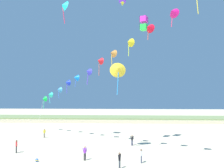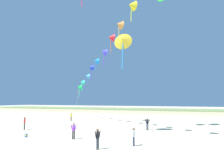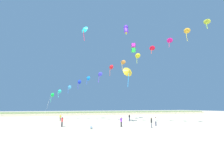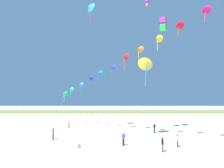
{
  "view_description": "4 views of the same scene",
  "coord_description": "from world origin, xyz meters",
  "px_view_note": "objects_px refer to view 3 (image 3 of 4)",
  "views": [
    {
      "loc": [
        3.41,
        -20.27,
        7.05
      ],
      "look_at": [
        1.56,
        8.91,
        8.66
      ],
      "focal_mm": 38.0,
      "sensor_mm": 36.0,
      "label": 1
    },
    {
      "loc": [
        9.5,
        -10.62,
        3.74
      ],
      "look_at": [
        0.83,
        10.95,
        5.66
      ],
      "focal_mm": 32.0,
      "sensor_mm": 36.0,
      "label": 2
    },
    {
      "loc": [
        -10.73,
        -17.35,
        3.2
      ],
      "look_at": [
        -1.09,
        11.74,
        7.96
      ],
      "focal_mm": 24.0,
      "sensor_mm": 36.0,
      "label": 3
    },
    {
      "loc": [
        -2.52,
        -17.86,
        5.7
      ],
      "look_at": [
        -2.69,
        10.26,
        7.62
      ],
      "focal_mm": 32.0,
      "sensor_mm": 36.0,
      "label": 4
    }
  ],
  "objects_px": {
    "person_mid_center": "(60,117)",
    "large_kite_high_solo": "(133,48)",
    "person_far_left": "(121,121)",
    "large_kite_outer_drift": "(126,30)",
    "person_near_left": "(156,121)",
    "person_far_center": "(129,117)",
    "large_kite_low_lead": "(84,29)",
    "person_near_right": "(62,121)",
    "large_kite_mid_trail": "(128,71)",
    "beach_ball": "(91,128)",
    "person_far_right": "(151,122)"
  },
  "relations": [
    {
      "from": "person_mid_center",
      "to": "beach_ball",
      "type": "distance_m",
      "value": 15.75
    },
    {
      "from": "large_kite_mid_trail",
      "to": "large_kite_low_lead",
      "type": "bearing_deg",
      "value": 148.33
    },
    {
      "from": "person_near_right",
      "to": "large_kite_mid_trail",
      "type": "distance_m",
      "value": 16.19
    },
    {
      "from": "person_mid_center",
      "to": "large_kite_outer_drift",
      "type": "bearing_deg",
      "value": -28.69
    },
    {
      "from": "person_mid_center",
      "to": "large_kite_low_lead",
      "type": "distance_m",
      "value": 21.62
    },
    {
      "from": "person_near_right",
      "to": "person_mid_center",
      "type": "xyz_separation_m",
      "value": [
        -0.37,
        11.22,
        -0.04
      ]
    },
    {
      "from": "person_far_right",
      "to": "person_near_left",
      "type": "bearing_deg",
      "value": 43.59
    },
    {
      "from": "person_mid_center",
      "to": "large_kite_high_solo",
      "type": "distance_m",
      "value": 24.81
    },
    {
      "from": "person_far_left",
      "to": "large_kite_outer_drift",
      "type": "bearing_deg",
      "value": 58.37
    },
    {
      "from": "person_mid_center",
      "to": "large_kite_low_lead",
      "type": "relative_size",
      "value": 0.4
    },
    {
      "from": "person_far_center",
      "to": "large_kite_outer_drift",
      "type": "distance_m",
      "value": 20.59
    },
    {
      "from": "person_far_center",
      "to": "large_kite_low_lead",
      "type": "height_order",
      "value": "large_kite_low_lead"
    },
    {
      "from": "person_near_left",
      "to": "large_kite_high_solo",
      "type": "bearing_deg",
      "value": 83.69
    },
    {
      "from": "person_mid_center",
      "to": "large_kite_outer_drift",
      "type": "relative_size",
      "value": 0.64
    },
    {
      "from": "person_far_center",
      "to": "beach_ball",
      "type": "distance_m",
      "value": 14.14
    },
    {
      "from": "large_kite_mid_trail",
      "to": "large_kite_high_solo",
      "type": "distance_m",
      "value": 9.79
    },
    {
      "from": "person_near_right",
      "to": "large_kite_outer_drift",
      "type": "relative_size",
      "value": 0.67
    },
    {
      "from": "person_near_left",
      "to": "person_far_right",
      "type": "relative_size",
      "value": 0.94
    },
    {
      "from": "person_near_left",
      "to": "large_kite_mid_trail",
      "type": "relative_size",
      "value": 0.33
    },
    {
      "from": "person_mid_center",
      "to": "person_far_center",
      "type": "distance_m",
      "value": 16.13
    },
    {
      "from": "large_kite_low_lead",
      "to": "large_kite_outer_drift",
      "type": "height_order",
      "value": "large_kite_low_lead"
    },
    {
      "from": "person_mid_center",
      "to": "beach_ball",
      "type": "xyz_separation_m",
      "value": [
        4.52,
        -15.07,
        -0.72
      ]
    },
    {
      "from": "person_far_right",
      "to": "person_mid_center",
      "type": "bearing_deg",
      "value": 128.69
    },
    {
      "from": "large_kite_high_solo",
      "to": "beach_ball",
      "type": "xyz_separation_m",
      "value": [
        -12.46,
        -10.27,
        -18.15
      ]
    },
    {
      "from": "person_far_center",
      "to": "large_kite_high_solo",
      "type": "height_order",
      "value": "large_kite_high_solo"
    },
    {
      "from": "person_far_left",
      "to": "large_kite_low_lead",
      "type": "xyz_separation_m",
      "value": [
        -5.33,
        10.01,
        20.73
      ]
    },
    {
      "from": "person_near_left",
      "to": "beach_ball",
      "type": "xyz_separation_m",
      "value": [
        -11.35,
        -0.22,
        -0.68
      ]
    },
    {
      "from": "person_mid_center",
      "to": "large_kite_mid_trail",
      "type": "relative_size",
      "value": 0.34
    },
    {
      "from": "person_far_center",
      "to": "large_kite_mid_trail",
      "type": "xyz_separation_m",
      "value": [
        -1.92,
        -3.95,
        9.82
      ]
    },
    {
      "from": "person_mid_center",
      "to": "person_far_center",
      "type": "relative_size",
      "value": 0.99
    },
    {
      "from": "person_far_left",
      "to": "person_far_right",
      "type": "xyz_separation_m",
      "value": [
        3.96,
        -2.79,
        -0.01
      ]
    },
    {
      "from": "person_near_left",
      "to": "person_far_left",
      "type": "height_order",
      "value": "person_far_left"
    },
    {
      "from": "person_far_left",
      "to": "person_far_right",
      "type": "height_order",
      "value": "person_far_left"
    },
    {
      "from": "large_kite_low_lead",
      "to": "large_kite_high_solo",
      "type": "relative_size",
      "value": 1.82
    },
    {
      "from": "person_near_right",
      "to": "person_far_center",
      "type": "distance_m",
      "value": 15.72
    },
    {
      "from": "person_near_left",
      "to": "beach_ball",
      "type": "bearing_deg",
      "value": -178.9
    },
    {
      "from": "person_far_left",
      "to": "person_far_center",
      "type": "distance_m",
      "value": 10.09
    },
    {
      "from": "person_mid_center",
      "to": "large_kite_outer_drift",
      "type": "distance_m",
      "value": 25.8
    },
    {
      "from": "beach_ball",
      "to": "person_far_center",
      "type": "bearing_deg",
      "value": 41.55
    },
    {
      "from": "person_mid_center",
      "to": "large_kite_low_lead",
      "type": "bearing_deg",
      "value": -44.17
    },
    {
      "from": "large_kite_low_lead",
      "to": "beach_ball",
      "type": "relative_size",
      "value": 10.72
    },
    {
      "from": "large_kite_mid_trail",
      "to": "large_kite_outer_drift",
      "type": "xyz_separation_m",
      "value": [
        0.6,
        2.12,
        10.65
      ]
    },
    {
      "from": "person_far_center",
      "to": "beach_ball",
      "type": "bearing_deg",
      "value": -138.45
    },
    {
      "from": "large_kite_high_solo",
      "to": "beach_ball",
      "type": "bearing_deg",
      "value": -140.52
    },
    {
      "from": "person_far_left",
      "to": "person_near_left",
      "type": "bearing_deg",
      "value": -5.89
    },
    {
      "from": "person_near_right",
      "to": "person_far_left",
      "type": "relative_size",
      "value": 1.01
    },
    {
      "from": "person_far_center",
      "to": "person_near_right",
      "type": "bearing_deg",
      "value": -159.45
    },
    {
      "from": "person_far_right",
      "to": "large_kite_low_lead",
      "type": "relative_size",
      "value": 0.41
    },
    {
      "from": "person_near_right",
      "to": "person_far_center",
      "type": "height_order",
      "value": "person_near_right"
    },
    {
      "from": "person_far_left",
      "to": "person_far_center",
      "type": "height_order",
      "value": "person_far_left"
    }
  ]
}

